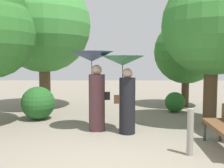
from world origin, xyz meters
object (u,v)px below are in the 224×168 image
tree_near_right (213,16)px  tree_far_back (186,47)px  person_left (94,77)px  person_right (125,81)px  tree_mid_left (43,18)px  path_marker_post (190,132)px

tree_near_right → tree_far_back: (0.10, 2.92, -0.66)m
person_left → tree_near_right: 3.61m
person_left → tree_far_back: size_ratio=0.54×
person_right → tree_mid_left: tree_mid_left is taller
tree_near_right → tree_mid_left: 5.84m
person_left → tree_mid_left: 4.28m
person_left → tree_mid_left: bearing=28.0°
tree_mid_left → path_marker_post: (4.03, -4.92, -2.90)m
person_left → path_marker_post: bearing=-137.8°
tree_mid_left → path_marker_post: bearing=-50.7°
tree_far_back → path_marker_post: bearing=-104.0°
person_right → tree_mid_left: bearing=34.2°
person_left → path_marker_post: size_ratio=2.27×
person_left → tree_near_right: tree_near_right is taller
tree_near_right → tree_mid_left: (-5.26, 2.51, 0.37)m
path_marker_post → tree_near_right: bearing=62.9°
person_right → path_marker_post: 2.07m
person_left → tree_near_right: bearing=-83.7°
person_left → tree_near_right: size_ratio=0.44×
person_right → tree_far_back: bearing=-38.5°
person_right → path_marker_post: person_right is taller
tree_near_right → path_marker_post: size_ratio=5.18×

